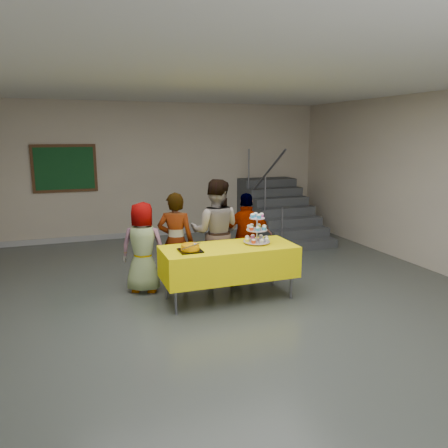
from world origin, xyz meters
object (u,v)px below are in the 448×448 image
(schoolchild_b, at_px, (176,241))
(schoolchild_c, at_px, (216,232))
(schoolchild_d, at_px, (247,238))
(noticeboard, at_px, (65,168))
(cupcake_stand, at_px, (257,232))
(schoolchild_a, at_px, (143,247))
(staircase, at_px, (277,214))
(bear_cake, at_px, (190,247))
(bake_table, at_px, (229,261))

(schoolchild_b, relative_size, schoolchild_c, 0.90)
(schoolchild_b, bearing_deg, schoolchild_c, -154.00)
(schoolchild_d, xyz_separation_m, noticeboard, (-2.64, 3.62, 0.89))
(schoolchild_d, bearing_deg, cupcake_stand, 98.31)
(cupcake_stand, height_order, schoolchild_c, schoolchild_c)
(schoolchild_a, bearing_deg, staircase, -119.16)
(schoolchild_a, bearing_deg, noticeboard, -50.44)
(cupcake_stand, height_order, schoolchild_d, schoolchild_d)
(bear_cake, relative_size, schoolchild_a, 0.27)
(bake_table, relative_size, schoolchild_d, 1.33)
(cupcake_stand, bearing_deg, schoolchild_a, 155.43)
(bear_cake, bearing_deg, schoolchild_d, 32.19)
(schoolchild_b, height_order, staircase, staircase)
(bake_table, distance_m, bear_cake, 0.64)
(bake_table, distance_m, cupcake_stand, 0.58)
(schoolchild_c, bearing_deg, bake_table, 111.41)
(schoolchild_b, distance_m, schoolchild_d, 1.14)
(bake_table, distance_m, schoolchild_a, 1.30)
(schoolchild_a, relative_size, schoolchild_d, 0.95)
(schoolchild_c, bearing_deg, schoolchild_d, -162.86)
(cupcake_stand, xyz_separation_m, schoolchild_c, (-0.39, 0.68, -0.12))
(bear_cake, relative_size, schoolchild_d, 0.25)
(bear_cake, height_order, schoolchild_a, schoolchild_a)
(schoolchild_c, bearing_deg, noticeboard, -33.85)
(schoolchild_d, distance_m, staircase, 3.38)
(bake_table, relative_size, schoolchild_a, 1.40)
(bear_cake, xyz_separation_m, schoolchild_d, (1.12, 0.70, -0.12))
(cupcake_stand, distance_m, bear_cake, 1.02)
(staircase, bearing_deg, schoolchild_a, -142.61)
(cupcake_stand, bearing_deg, bear_cake, -174.88)
(schoolchild_c, height_order, staircase, staircase)
(schoolchild_a, height_order, schoolchild_d, schoolchild_d)
(schoolchild_d, bearing_deg, schoolchild_a, 15.20)
(schoolchild_c, bearing_deg, staircase, -106.60)
(bake_table, distance_m, schoolchild_d, 0.85)
(cupcake_stand, bearing_deg, schoolchild_c, 119.85)
(bake_table, height_order, schoolchild_d, schoolchild_d)
(bake_table, height_order, noticeboard, noticeboard)
(schoolchild_b, distance_m, schoolchild_c, 0.65)
(cupcake_stand, distance_m, schoolchild_a, 1.69)
(noticeboard, bearing_deg, schoolchild_a, -73.89)
(staircase, bearing_deg, bake_table, -125.66)
(cupcake_stand, bearing_deg, schoolchild_b, 148.49)
(bear_cake, height_order, noticeboard, noticeboard)
(cupcake_stand, relative_size, staircase, 0.19)
(schoolchild_a, xyz_separation_m, schoolchild_c, (1.12, -0.01, 0.15))
(schoolchild_a, height_order, noticeboard, noticeboard)
(bear_cake, distance_m, schoolchild_c, 0.99)
(bear_cake, xyz_separation_m, staircase, (3.03, 3.48, -0.34))
(bake_table, xyz_separation_m, schoolchild_b, (-0.60, 0.66, 0.18))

